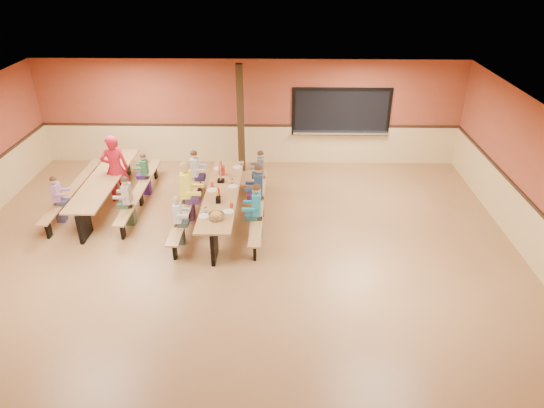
{
  "coord_description": "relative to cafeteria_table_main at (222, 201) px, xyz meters",
  "views": [
    {
      "loc": [
        0.92,
        -8.31,
        5.77
      ],
      "look_at": [
        0.74,
        0.21,
        1.15
      ],
      "focal_mm": 32.0,
      "sensor_mm": 36.0,
      "label": 1
    }
  ],
  "objects": [
    {
      "name": "seated_child_purple_sec",
      "position": [
        -3.77,
        -0.1,
        0.04
      ],
      "size": [
        0.33,
        0.27,
        1.13
      ],
      "primitive_type": null,
      "color": "#9C688E",
      "rests_on": "ground"
    },
    {
      "name": "seated_child_navy_right",
      "position": [
        0.83,
        0.29,
        0.12
      ],
      "size": [
        0.41,
        0.33,
        1.29
      ],
      "primitive_type": null,
      "color": "#1F334F",
      "rests_on": "ground"
    },
    {
      "name": "napkin_dispenser",
      "position": [
        -0.02,
        -0.48,
        0.28
      ],
      "size": [
        0.1,
        0.14,
        0.13
      ],
      "primitive_type": "cube",
      "color": "black",
      "rests_on": "cafeteria_table_main"
    },
    {
      "name": "seated_child_char_right",
      "position": [
        0.83,
        1.44,
        0.05
      ],
      "size": [
        0.34,
        0.28,
        1.16
      ],
      "primitive_type": null,
      "color": "#525A5E",
      "rests_on": "ground"
    },
    {
      "name": "condiment_ketchup",
      "position": [
        -0.05,
        -0.13,
        0.3
      ],
      "size": [
        0.06,
        0.06,
        0.17
      ],
      "primitive_type": "cylinder",
      "color": "#B2140F",
      "rests_on": "cafeteria_table_main"
    },
    {
      "name": "cafeteria_table_second",
      "position": [
        -2.95,
        0.75,
        0.0
      ],
      "size": [
        1.91,
        3.7,
        0.74
      ],
      "color": "#A37440",
      "rests_on": "ground"
    },
    {
      "name": "seated_child_green_sec",
      "position": [
        -2.12,
        1.34,
        0.03
      ],
      "size": [
        0.32,
        0.26,
        1.1
      ],
      "primitive_type": null,
      "color": "#2F6B48",
      "rests_on": "ground"
    },
    {
      "name": "table_paddle",
      "position": [
        -0.08,
        0.55,
        0.35
      ],
      "size": [
        0.16,
        0.16,
        0.56
      ],
      "color": "black",
      "rests_on": "cafeteria_table_main"
    },
    {
      "name": "seated_adult_yellow",
      "position": [
        -0.83,
        0.09,
        0.18
      ],
      "size": [
        0.47,
        0.39,
        1.42
      ],
      "primitive_type": null,
      "color": "#FFF33D",
      "rests_on": "ground"
    },
    {
      "name": "kitchen_pass_through",
      "position": [
        3.03,
        3.46,
        0.96
      ],
      "size": [
        2.78,
        0.28,
        1.38
      ],
      "color": "black",
      "rests_on": "ground"
    },
    {
      "name": "place_settings",
      "position": [
        0.0,
        0.0,
        0.27
      ],
      "size": [
        0.65,
        3.3,
        0.11
      ],
      "primitive_type": null,
      "color": "beige",
      "rests_on": "cafeteria_table_main"
    },
    {
      "name": "chip_bowl",
      "position": [
        0.02,
        -1.2,
        0.29
      ],
      "size": [
        0.32,
        0.32,
        0.15
      ],
      "primitive_type": null,
      "color": "orange",
      "rests_on": "cafeteria_table_main"
    },
    {
      "name": "seated_child_white_left",
      "position": [
        -0.83,
        -0.99,
        0.03
      ],
      "size": [
        0.33,
        0.27,
        1.12
      ],
      "primitive_type": null,
      "color": "silver",
      "rests_on": "ground"
    },
    {
      "name": "seated_child_grey_left",
      "position": [
        -0.83,
        1.29,
        0.08
      ],
      "size": [
        0.37,
        0.3,
        1.21
      ],
      "primitive_type": null,
      "color": "silver",
      "rests_on": "ground"
    },
    {
      "name": "ground",
      "position": [
        0.43,
        -1.5,
        -0.53
      ],
      "size": [
        12.0,
        12.0,
        0.0
      ],
      "primitive_type": "plane",
      "color": "brown",
      "rests_on": "ground"
    },
    {
      "name": "punch_pitcher",
      "position": [
        -0.1,
        0.95,
        0.32
      ],
      "size": [
        0.16,
        0.16,
        0.22
      ],
      "primitive_type": "cylinder",
      "color": "#AE1E17",
      "rests_on": "cafeteria_table_main"
    },
    {
      "name": "room_envelope",
      "position": [
        0.43,
        -1.5,
        0.16
      ],
      "size": [
        12.04,
        10.04,
        3.02
      ],
      "color": "#9A462C",
      "rests_on": "ground"
    },
    {
      "name": "seated_child_teal_right",
      "position": [
        0.83,
        -0.66,
        0.1
      ],
      "size": [
        0.39,
        0.32,
        1.26
      ],
      "primitive_type": null,
      "color": "teal",
      "rests_on": "ground"
    },
    {
      "name": "structural_post",
      "position": [
        0.23,
        2.9,
        0.97
      ],
      "size": [
        0.18,
        0.18,
        3.0
      ],
      "primitive_type": "cube",
      "color": "black",
      "rests_on": "ground"
    },
    {
      "name": "cafeteria_table_main",
      "position": [
        0.0,
        0.0,
        0.0
      ],
      "size": [
        1.91,
        3.7,
        0.74
      ],
      "color": "#A37440",
      "rests_on": "ground"
    },
    {
      "name": "seated_child_tan_sec",
      "position": [
        -2.12,
        -0.19,
        0.07
      ],
      "size": [
        0.36,
        0.29,
        1.18
      ],
      "primitive_type": null,
      "color": "tan",
      "rests_on": "ground"
    },
    {
      "name": "standing_woman",
      "position": [
        -2.73,
        0.99,
        0.34
      ],
      "size": [
        0.72,
        0.58,
        1.73
      ],
      "primitive_type": "imported",
      "rotation": [
        0.0,
        0.0,
        3.44
      ],
      "color": "#B31422",
      "rests_on": "ground"
    },
    {
      "name": "condiment_mustard",
      "position": [
        -0.07,
        -0.26,
        0.3
      ],
      "size": [
        0.06,
        0.06,
        0.17
      ],
      "primitive_type": "cylinder",
      "color": "yellow",
      "rests_on": "cafeteria_table_main"
    }
  ]
}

